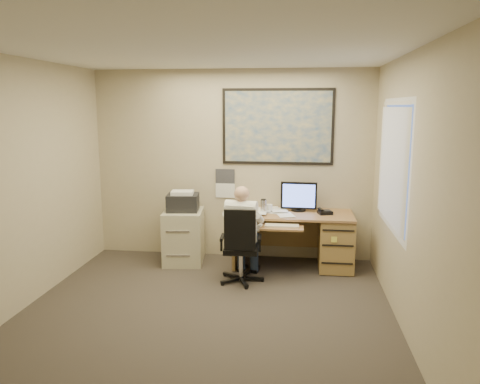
# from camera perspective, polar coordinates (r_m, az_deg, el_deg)

# --- Properties ---
(room_shell) EXTENTS (4.00, 4.50, 2.70)m
(room_shell) POSITION_cam_1_polar(r_m,az_deg,el_deg) (4.55, -4.99, -0.16)
(room_shell) COLOR #363029
(room_shell) RESTS_ON ground
(desk) EXTENTS (1.60, 0.97, 1.15)m
(desk) POSITION_cam_1_polar(r_m,az_deg,el_deg) (6.51, 9.39, -5.21)
(desk) COLOR #9F7344
(desk) RESTS_ON ground
(world_map) EXTENTS (1.56, 0.03, 1.06)m
(world_map) POSITION_cam_1_polar(r_m,az_deg,el_deg) (6.61, 4.62, 7.93)
(world_map) COLOR #1E4C93
(world_map) RESTS_ON room_shell
(wall_calendar) EXTENTS (0.28, 0.01, 0.42)m
(wall_calendar) POSITION_cam_1_polar(r_m,az_deg,el_deg) (6.78, -1.82, 1.05)
(wall_calendar) COLOR white
(wall_calendar) RESTS_ON room_shell
(window_blinds) EXTENTS (0.06, 1.40, 1.30)m
(window_blinds) POSITION_cam_1_polar(r_m,az_deg,el_deg) (5.31, 18.24, 3.05)
(window_blinds) COLOR silver
(window_blinds) RESTS_ON room_shell
(filing_cabinet) EXTENTS (0.60, 0.69, 1.03)m
(filing_cabinet) POSITION_cam_1_polar(r_m,az_deg,el_deg) (6.66, -6.89, -4.81)
(filing_cabinet) COLOR #C0BA9B
(filing_cabinet) RESTS_ON ground
(office_chair) EXTENTS (0.61, 0.61, 0.97)m
(office_chair) POSITION_cam_1_polar(r_m,az_deg,el_deg) (5.90, 0.04, -8.37)
(office_chair) COLOR black
(office_chair) RESTS_ON ground
(person) EXTENTS (0.60, 0.78, 1.21)m
(person) POSITION_cam_1_polar(r_m,az_deg,el_deg) (5.87, 0.16, -5.15)
(person) COLOR white
(person) RESTS_ON office_chair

